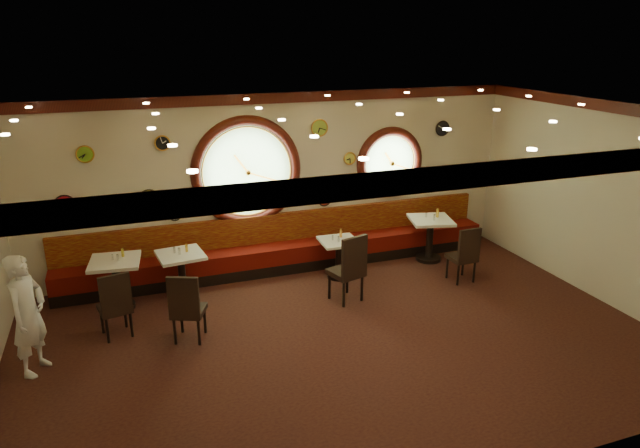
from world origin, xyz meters
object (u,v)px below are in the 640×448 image
Objects in this scene: table_a at (117,278)px; condiment_d_bottle at (438,213)px; condiment_a_pepper at (118,258)px; condiment_d_pepper at (434,217)px; table_c at (339,254)px; condiment_b_salt at (174,250)px; condiment_a_bottle at (123,252)px; condiment_c_bottle at (341,233)px; chair_d at (465,251)px; condiment_c_salt at (333,238)px; waiter at (28,315)px; condiment_b_bottle at (187,248)px; table_d at (430,234)px; chair_b at (186,304)px; chair_c at (350,264)px; condiment_d_salt at (426,215)px; condiment_b_pepper at (179,251)px; condiment_a_salt at (112,257)px; table_b at (182,270)px; chair_a at (115,301)px; condiment_c_pepper at (339,239)px.

table_a is 5.00× the size of condiment_d_bottle.
condiment_d_pepper reaches higher than condiment_a_pepper.
condiment_b_salt is at bearing 176.79° from table_c.
condiment_c_bottle is (3.69, -0.05, -0.10)m from condiment_a_bottle.
chair_d reaches higher than condiment_b_salt.
condiment_d_bottle reaches higher than condiment_a_bottle.
condiment_c_salt is 4.91m from waiter.
condiment_b_bottle is (-4.60, 1.10, 0.27)m from chair_d.
table_d is 5.01m from chair_b.
chair_c is 8.15× the size of condiment_d_salt.
condiment_a_salt is at bearing 178.38° from condiment_b_pepper.
condiment_c_salt is 0.65× the size of condiment_b_bottle.
table_b is at bearing -179.26° from table_d.
chair_d reaches higher than table_a.
condiment_d_pepper is at bearing -137.55° from condiment_d_bottle.
table_a is 6.10× the size of condiment_b_bottle.
waiter is at bearing -162.61° from condiment_c_salt.
chair_a is at bearing -35.25° from waiter.
condiment_a_salt is (-5.69, -0.07, 0.34)m from table_d.
condiment_b_bottle is (-2.61, 0.15, 0.41)m from table_c.
condiment_c_salt is 2.64m from condiment_b_pepper.
waiter reaches higher than condiment_c_bottle.
chair_b reaches higher than condiment_b_pepper.
table_d is 2.43m from chair_c.
table_b is 4.84m from condiment_d_bottle.
condiment_c_salt is at bearing 50.29° from chair_b.
chair_d is 4.60× the size of condiment_b_bottle.
table_c is at bearing -0.15° from condiment_a_pepper.
table_b is 5.74× the size of condiment_a_bottle.
table_a reaches higher than table_c.
condiment_a_salt is 0.05× the size of waiter.
table_c is 2.65m from condiment_b_bottle.
condiment_c_salt is at bearing -1.46° from table_b.
condiment_b_pepper reaches higher than condiment_c_bottle.
condiment_a_bottle is (-5.54, 0.01, 0.36)m from table_d.
condiment_a_pepper is at bearing 147.55° from chair_c.
condiment_c_pepper is 0.63× the size of condiment_d_bottle.
condiment_c_bottle is 5.12m from waiter.
table_a is at bearing -179.04° from condiment_c_bottle.
condiment_d_bottle reaches higher than condiment_c_pepper.
table_a is 5.69m from condiment_d_pepper.
condiment_d_pepper is at bearing -76.63° from condiment_d_salt.
condiment_b_salt is at bearing -178.55° from condiment_d_salt.
table_b is 5.78× the size of condiment_b_bottle.
condiment_b_salt is at bearing 175.18° from condiment_c_pepper.
chair_a is 5.75m from chair_d.
condiment_b_salt is (-4.79, 1.11, 0.25)m from chair_d.
condiment_b_salt is at bearing 5.72° from table_a.
condiment_c_pepper is (0.16, 0.91, 0.10)m from chair_c.
condiment_b_salt is 4.91m from condiment_d_bottle.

